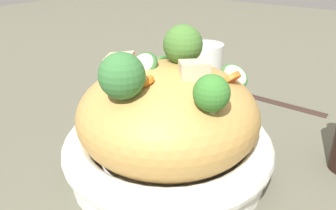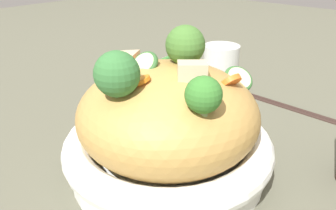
% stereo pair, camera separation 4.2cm
% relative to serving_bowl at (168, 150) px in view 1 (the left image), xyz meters
% --- Properties ---
extents(ground_plane, '(3.00, 3.00, 0.00)m').
position_rel_serving_bowl_xyz_m(ground_plane, '(0.00, 0.00, -0.03)').
color(ground_plane, '#575746').
extents(serving_bowl, '(0.27, 0.27, 0.06)m').
position_rel_serving_bowl_xyz_m(serving_bowl, '(0.00, 0.00, 0.00)').
color(serving_bowl, white).
rests_on(serving_bowl, ground_plane).
extents(noodle_heap, '(0.23, 0.23, 0.13)m').
position_rel_serving_bowl_xyz_m(noodle_heap, '(-0.00, 0.00, 0.05)').
color(noodle_heap, '#B78C47').
rests_on(noodle_heap, serving_bowl).
extents(broccoli_florets, '(0.14, 0.17, 0.08)m').
position_rel_serving_bowl_xyz_m(broccoli_florets, '(0.01, -0.02, 0.13)').
color(broccoli_florets, '#96C174').
rests_on(broccoli_florets, serving_bowl).
extents(carrot_coins, '(0.15, 0.12, 0.03)m').
position_rel_serving_bowl_xyz_m(carrot_coins, '(0.01, -0.00, 0.11)').
color(carrot_coins, orange).
rests_on(carrot_coins, serving_bowl).
extents(zucchini_slices, '(0.16, 0.14, 0.06)m').
position_rel_serving_bowl_xyz_m(zucchini_slices, '(-0.02, 0.05, 0.10)').
color(zucchini_slices, beige).
rests_on(zucchini_slices, serving_bowl).
extents(chicken_chunks, '(0.16, 0.05, 0.04)m').
position_rel_serving_bowl_xyz_m(chicken_chunks, '(-0.03, -0.00, 0.11)').
color(chicken_chunks, beige).
rests_on(chicken_chunks, serving_bowl).
extents(chopsticks_pair, '(0.21, 0.02, 0.01)m').
position_rel_serving_bowl_xyz_m(chopsticks_pair, '(0.04, 0.30, -0.03)').
color(chopsticks_pair, black).
rests_on(chopsticks_pair, ground_plane).
extents(drinking_glass, '(0.07, 0.07, 0.10)m').
position_rel_serving_bowl_xyz_m(drinking_glass, '(-0.10, 0.28, 0.02)').
color(drinking_glass, silver).
rests_on(drinking_glass, ground_plane).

